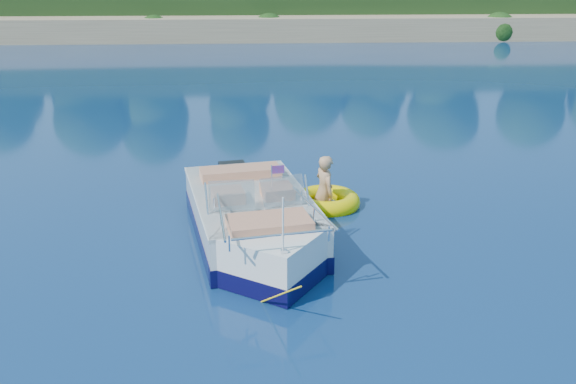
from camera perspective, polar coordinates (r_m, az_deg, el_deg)
The scene contains 5 objects.
ground at distance 9.15m, azimuth 6.34°, elevation -13.27°, with size 160.00×160.00×0.00m, color #0A234B.
shoreline at distance 71.44m, azimuth -2.07°, elevation 16.68°, with size 170.00×59.00×6.00m.
motorboat at distance 11.89m, azimuth -2.97°, elevation -2.94°, with size 2.80×5.81×1.95m.
tow_tube at distance 13.84m, azimuth 3.45°, elevation -0.82°, with size 1.61×1.61×0.38m.
boy at distance 13.80m, azimuth 3.14°, elevation -1.31°, with size 0.61×0.40×1.67m, color tan.
Camera 1 is at (-1.40, -7.54, 4.99)m, focal length 40.00 mm.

